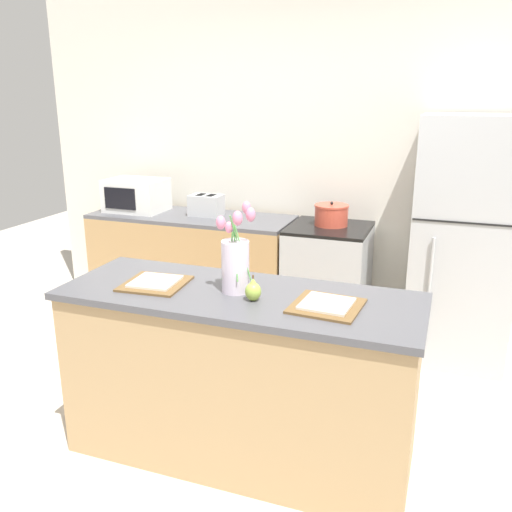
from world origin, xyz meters
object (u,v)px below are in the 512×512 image
object	(u,v)px
toaster	(206,205)
plate_setting_right	(327,305)
microwave	(136,195)
cooking_pot	(331,215)
flower_vase	(236,261)
refrigerator	(463,242)
pear_figurine	(253,290)
plate_setting_left	(155,283)
stove_range	(327,283)

from	to	relation	value
toaster	plate_setting_right	bearing A→B (deg)	-50.28
toaster	microwave	size ratio (longest dim) A/B	0.58
toaster	cooking_pot	xyz separation A→B (m)	(1.04, 0.01, -0.01)
cooking_pot	plate_setting_right	bearing A→B (deg)	-78.30
flower_vase	microwave	bearing A→B (deg)	134.38
cooking_pot	refrigerator	bearing A→B (deg)	-2.38
plate_setting_right	toaster	size ratio (longest dim) A/B	1.18
pear_figurine	cooking_pot	distance (m)	1.71
plate_setting_left	microwave	distance (m)	1.98
stove_range	microwave	size ratio (longest dim) A/B	1.87
flower_vase	cooking_pot	bearing A→B (deg)	85.65
toaster	flower_vase	bearing A→B (deg)	-60.52
microwave	plate_setting_left	bearing A→B (deg)	-55.53
stove_range	refrigerator	distance (m)	1.04
pear_figurine	flower_vase	bearing A→B (deg)	145.53
flower_vase	plate_setting_left	distance (m)	0.46
cooking_pot	microwave	size ratio (longest dim) A/B	0.54
refrigerator	toaster	world-z (taller)	refrigerator
plate_setting_right	cooking_pot	size ratio (longest dim) A/B	1.28
stove_range	pear_figurine	distance (m)	1.75
flower_vase	plate_setting_right	world-z (taller)	flower_vase
pear_figurine	cooking_pot	size ratio (longest dim) A/B	0.49
plate_setting_left	microwave	bearing A→B (deg)	124.47
stove_range	pear_figurine	size ratio (longest dim) A/B	7.10
stove_range	cooking_pot	bearing A→B (deg)	86.61
toaster	cooking_pot	world-z (taller)	cooking_pot
stove_range	plate_setting_right	bearing A→B (deg)	-77.94
flower_vase	plate_setting_left	world-z (taller)	flower_vase
flower_vase	microwave	world-z (taller)	flower_vase
pear_figurine	microwave	size ratio (longest dim) A/B	0.26
stove_range	plate_setting_right	world-z (taller)	plate_setting_right
flower_vase	plate_setting_right	size ratio (longest dim) A/B	1.34
flower_vase	cooking_pot	xyz separation A→B (m)	(0.12, 1.62, -0.10)
stove_range	plate_setting_left	world-z (taller)	plate_setting_left
plate_setting_left	cooking_pot	distance (m)	1.76
refrigerator	flower_vase	size ratio (longest dim) A/B	3.90
microwave	pear_figurine	bearing A→B (deg)	-44.93
flower_vase	plate_setting_left	xyz separation A→B (m)	(-0.43, -0.05, -0.15)
stove_range	microwave	distance (m)	1.77
refrigerator	plate_setting_left	world-z (taller)	refrigerator
toaster	pear_figurine	bearing A→B (deg)	-58.65
refrigerator	microwave	bearing A→B (deg)	-179.97
refrigerator	plate_setting_left	bearing A→B (deg)	-132.53
flower_vase	microwave	size ratio (longest dim) A/B	0.92
flower_vase	cooking_pot	distance (m)	1.63
cooking_pot	microwave	bearing A→B (deg)	-178.60
toaster	plate_setting_left	bearing A→B (deg)	-73.75
toaster	cooking_pot	size ratio (longest dim) A/B	1.08
refrigerator	plate_setting_left	distance (m)	2.22
stove_range	microwave	world-z (taller)	microwave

